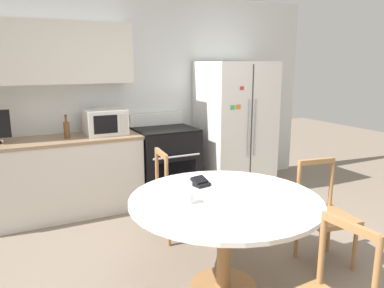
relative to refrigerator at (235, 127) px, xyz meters
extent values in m
cube|color=silver|center=(-1.23, 0.46, 0.43)|extent=(5.20, 0.10, 2.60)
cube|color=silver|center=(-2.41, 0.24, 0.97)|extent=(2.04, 0.34, 0.68)
cube|color=silver|center=(-2.41, 0.10, -0.44)|extent=(2.04, 0.62, 0.86)
cube|color=#997A5B|center=(-2.41, 0.10, 0.01)|extent=(2.07, 0.64, 0.03)
cube|color=white|center=(0.00, 0.00, 0.00)|extent=(0.91, 0.78, 1.75)
cube|color=#333333|center=(0.00, -0.39, 0.00)|extent=(0.01, 0.01, 1.68)
cylinder|color=silver|center=(-0.05, -0.41, 0.04)|extent=(0.02, 0.02, 0.73)
cylinder|color=silver|center=(0.05, -0.41, 0.04)|extent=(0.02, 0.02, 0.73)
cube|color=#3FB259|center=(-0.30, -0.39, 0.32)|extent=(0.06, 0.02, 0.05)
cube|color=red|center=(-0.16, -0.39, 0.55)|extent=(0.05, 0.01, 0.04)
cube|color=orange|center=(-0.21, -0.39, 0.32)|extent=(0.07, 0.01, 0.05)
cube|color=black|center=(-1.00, 0.07, -0.42)|extent=(0.74, 0.64, 0.90)
cube|color=black|center=(-1.00, -0.26, -0.51)|extent=(0.53, 0.01, 0.40)
cylinder|color=silver|center=(-1.00, -0.28, -0.24)|extent=(0.61, 0.02, 0.02)
cube|color=black|center=(-1.00, 0.07, 0.04)|extent=(0.74, 0.64, 0.02)
cube|color=white|center=(-1.00, 0.36, 0.13)|extent=(0.74, 0.06, 0.16)
cube|color=white|center=(-1.74, 0.13, 0.17)|extent=(0.47, 0.39, 0.30)
cube|color=black|center=(-1.78, -0.07, 0.17)|extent=(0.27, 0.01, 0.21)
cube|color=silver|center=(-1.58, -0.07, 0.17)|extent=(0.09, 0.01, 0.21)
cylinder|color=brown|center=(-2.19, 0.08, 0.12)|extent=(0.07, 0.07, 0.18)
cylinder|color=brown|center=(-2.19, 0.08, 0.24)|extent=(0.03, 0.03, 0.07)
cylinder|color=#262626|center=(-2.19, 0.08, 0.28)|extent=(0.03, 0.03, 0.01)
cylinder|color=white|center=(-1.39, -2.00, -0.14)|extent=(1.44, 1.44, 0.03)
cylinder|color=#9E7042|center=(-1.39, -2.00, -0.50)|extent=(0.11, 0.11, 0.69)
cylinder|color=#9E7042|center=(-1.39, -2.00, -0.86)|extent=(0.52, 0.52, 0.03)
cylinder|color=#9E7042|center=(-1.20, -3.15, -0.20)|extent=(0.04, 0.04, 0.45)
cylinder|color=#9E7042|center=(-1.22, -2.80, -0.20)|extent=(0.04, 0.04, 0.45)
cube|color=#9E7042|center=(-1.21, -2.98, 0.01)|extent=(0.06, 0.35, 0.04)
cube|color=#9E7042|center=(-0.41, -2.08, -0.44)|extent=(0.48, 0.48, 0.04)
cylinder|color=#9E7042|center=(-0.26, -2.28, -0.67)|extent=(0.04, 0.04, 0.41)
cylinder|color=#9E7042|center=(-0.60, -2.23, -0.67)|extent=(0.04, 0.04, 0.41)
cylinder|color=#9E7042|center=(-0.21, -1.94, -0.67)|extent=(0.04, 0.04, 0.41)
cylinder|color=#9E7042|center=(-0.55, -1.89, -0.67)|extent=(0.04, 0.04, 0.41)
cylinder|color=#9E7042|center=(-0.21, -1.92, -0.20)|extent=(0.04, 0.04, 0.45)
cylinder|color=#9E7042|center=(-0.55, -1.87, -0.20)|extent=(0.04, 0.04, 0.45)
cube|color=#9E7042|center=(-0.38, -1.90, 0.01)|extent=(0.35, 0.09, 0.04)
cube|color=#9E7042|center=(-1.30, -1.02, -0.44)|extent=(0.46, 0.46, 0.04)
cylinder|color=#9E7042|center=(-1.11, -0.87, -0.67)|extent=(0.04, 0.04, 0.41)
cylinder|color=#9E7042|center=(-1.15, -1.21, -0.67)|extent=(0.04, 0.04, 0.41)
cylinder|color=#9E7042|center=(-1.45, -0.83, -0.67)|extent=(0.04, 0.04, 0.41)
cylinder|color=#9E7042|center=(-1.49, -1.17, -0.67)|extent=(0.04, 0.04, 0.41)
cylinder|color=#9E7042|center=(-1.47, -0.83, -0.20)|extent=(0.04, 0.04, 0.45)
cylinder|color=#9E7042|center=(-1.51, -1.17, -0.20)|extent=(0.04, 0.04, 0.45)
cube|color=#9E7042|center=(-1.49, -1.00, 0.01)|extent=(0.07, 0.35, 0.04)
cylinder|color=silver|center=(-1.67, -1.98, -0.09)|extent=(0.08, 0.08, 0.08)
cylinder|color=#4C8C59|center=(-1.67, -1.98, -0.11)|extent=(0.07, 0.07, 0.04)
cube|color=black|center=(-1.42, -1.69, -0.11)|extent=(0.14, 0.12, 0.03)
cube|color=black|center=(-1.42, -1.66, -0.09)|extent=(0.14, 0.12, 0.06)
camera|label=1|loc=(-2.79, -4.25, 0.86)|focal=35.00mm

